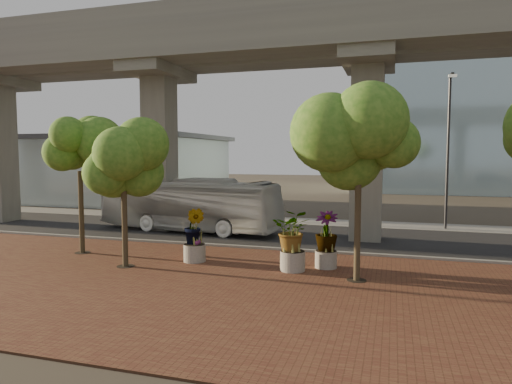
% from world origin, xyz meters
% --- Properties ---
extents(ground, '(160.00, 160.00, 0.00)m').
position_xyz_m(ground, '(0.00, 0.00, 0.00)').
color(ground, '#373128').
rests_on(ground, ground).
extents(brick_plaza, '(70.00, 13.00, 0.06)m').
position_xyz_m(brick_plaza, '(0.00, -8.00, 0.03)').
color(brick_plaza, brown).
rests_on(brick_plaza, ground).
extents(asphalt_road, '(90.00, 8.00, 0.04)m').
position_xyz_m(asphalt_road, '(0.00, 2.00, 0.02)').
color(asphalt_road, black).
rests_on(asphalt_road, ground).
extents(curb_strip, '(70.00, 0.25, 0.16)m').
position_xyz_m(curb_strip, '(0.00, -2.00, 0.08)').
color(curb_strip, gray).
rests_on(curb_strip, ground).
extents(far_sidewalk, '(90.00, 3.00, 0.06)m').
position_xyz_m(far_sidewalk, '(0.00, 7.50, 0.03)').
color(far_sidewalk, gray).
rests_on(far_sidewalk, ground).
extents(transit_viaduct, '(72.00, 5.60, 12.40)m').
position_xyz_m(transit_viaduct, '(0.00, 2.00, 7.29)').
color(transit_viaduct, gray).
rests_on(transit_viaduct, ground).
extents(station_pavilion, '(23.00, 13.00, 6.30)m').
position_xyz_m(station_pavilion, '(-20.00, 16.00, 3.22)').
color(station_pavilion, silver).
rests_on(station_pavilion, ground).
extents(transit_bus, '(11.32, 3.99, 3.09)m').
position_xyz_m(transit_bus, '(-4.07, 1.85, 1.54)').
color(transit_bus, silver).
rests_on(transit_bus, ground).
extents(fire_hydrant, '(0.50, 0.45, 1.00)m').
position_xyz_m(fire_hydrant, '(-0.97, -4.35, 0.54)').
color(fire_hydrant, maroon).
rests_on(fire_hydrant, ground).
extents(planter_front, '(2.14, 2.14, 2.36)m').
position_xyz_m(planter_front, '(3.72, -5.56, 1.49)').
color(planter_front, gray).
rests_on(planter_front, ground).
extents(planter_right, '(2.09, 2.09, 2.23)m').
position_xyz_m(planter_right, '(4.88, -4.74, 1.41)').
color(planter_right, gray).
rests_on(planter_right, ground).
extents(planter_left, '(2.05, 2.05, 2.25)m').
position_xyz_m(planter_left, '(-0.50, -5.25, 1.43)').
color(planter_left, gray).
rests_on(planter_left, ground).
extents(street_tree_far_west, '(3.38, 3.38, 6.23)m').
position_xyz_m(street_tree_far_west, '(-6.07, -5.18, 4.73)').
color(street_tree_far_west, '#4A3E2A').
rests_on(street_tree_far_west, ground).
extents(street_tree_near_west, '(3.39, 3.39, 5.57)m').
position_xyz_m(street_tree_near_west, '(-2.77, -6.83, 4.07)').
color(street_tree_near_west, '#4A3E2A').
rests_on(street_tree_near_west, ground).
extents(street_tree_near_east, '(4.09, 4.09, 6.55)m').
position_xyz_m(street_tree_near_east, '(6.19, -6.26, 4.72)').
color(street_tree_near_east, '#4A3E2A').
rests_on(street_tree_near_east, ground).
extents(streetlamp_west, '(0.45, 1.30, 9.00)m').
position_xyz_m(streetlamp_west, '(-8.72, 7.38, 5.25)').
color(streetlamp_west, '#313136').
rests_on(streetlamp_west, ground).
extents(streetlamp_east, '(0.45, 1.32, 9.10)m').
position_xyz_m(streetlamp_east, '(10.42, 6.85, 5.31)').
color(streetlamp_east, '#2A2B2F').
rests_on(streetlamp_east, ground).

